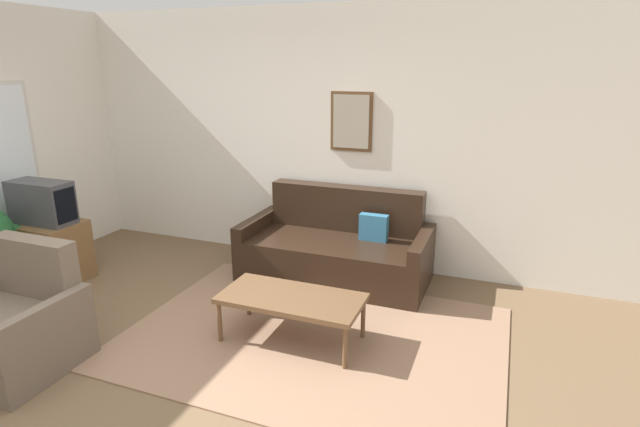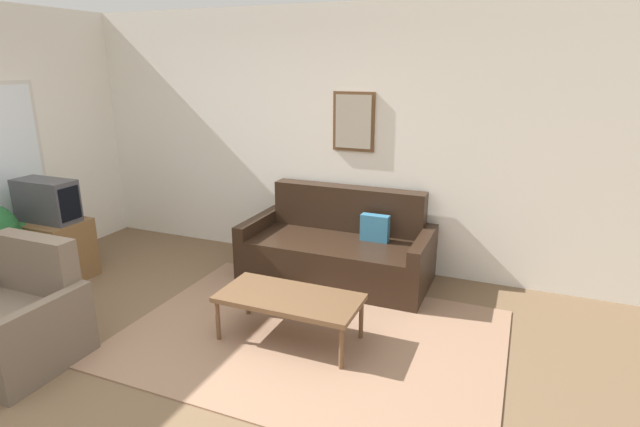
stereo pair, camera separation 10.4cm
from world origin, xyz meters
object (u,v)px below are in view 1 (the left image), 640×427
(coffee_table, at_px, (291,300))
(armchair, at_px, (12,327))
(couch, at_px, (337,249))
(tv, at_px, (42,202))

(coffee_table, distance_m, armchair, 2.03)
(coffee_table, height_order, armchair, armchair)
(couch, relative_size, coffee_table, 1.67)
(couch, xyz_separation_m, tv, (-2.67, -1.12, 0.52))
(coffee_table, xyz_separation_m, armchair, (-1.75, -1.02, -0.06))
(coffee_table, bearing_deg, armchair, -149.73)
(couch, relative_size, armchair, 2.09)
(coffee_table, bearing_deg, tv, 176.26)
(tv, distance_m, armchair, 1.64)
(couch, distance_m, coffee_table, 1.30)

